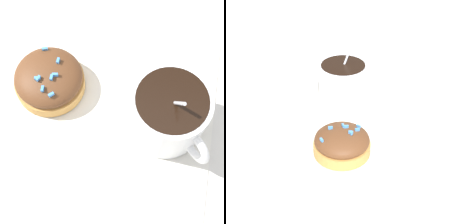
% 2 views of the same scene
% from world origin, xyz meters
% --- Properties ---
extents(ground_plane, '(3.00, 3.00, 0.00)m').
position_xyz_m(ground_plane, '(0.00, 0.00, 0.00)').
color(ground_plane, silver).
extents(paper_napkin, '(0.30, 0.28, 0.00)m').
position_xyz_m(paper_napkin, '(0.00, 0.00, 0.00)').
color(paper_napkin, white).
rests_on(paper_napkin, ground_plane).
extents(coffee_cup, '(0.10, 0.10, 0.10)m').
position_xyz_m(coffee_cup, '(0.08, 0.00, 0.04)').
color(coffee_cup, white).
rests_on(coffee_cup, paper_napkin).
extents(frosted_pastry, '(0.09, 0.09, 0.04)m').
position_xyz_m(frosted_pastry, '(-0.08, 0.01, 0.02)').
color(frosted_pastry, '#D19347').
rests_on(frosted_pastry, paper_napkin).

